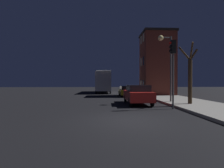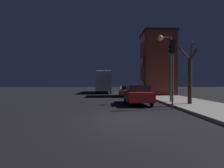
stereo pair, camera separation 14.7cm
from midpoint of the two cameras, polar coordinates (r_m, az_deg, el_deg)
ground_plane at (r=8.65m, az=5.55°, el=-11.60°), size 120.00×120.00×0.00m
brick_building at (r=25.06m, az=14.78°, el=6.57°), size 4.33×4.23×8.55m
streetlamp at (r=15.91m, az=17.42°, el=9.44°), size 1.20×0.46×5.69m
traffic_light at (r=12.64m, az=19.35°, el=7.43°), size 0.43×0.24×4.68m
bare_tree at (r=14.76m, az=24.15°, el=2.94°), size 1.48×1.78×4.62m
bus at (r=31.39m, az=-2.52°, el=1.20°), size 2.48×9.74×3.69m
car_near_lane at (r=14.76m, az=8.49°, el=-3.26°), size 1.86×4.60×1.60m
car_mid_lane at (r=22.72m, az=5.02°, el=-2.24°), size 1.77×4.46×1.36m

